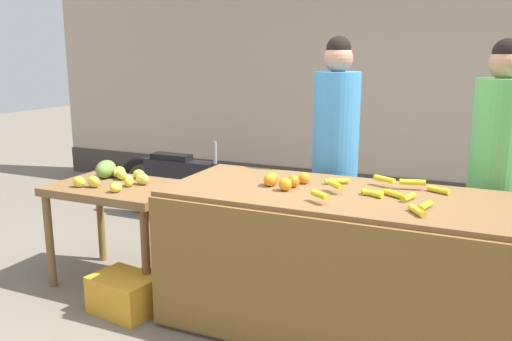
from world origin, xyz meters
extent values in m
plane|color=#756B5B|center=(0.00, 0.00, 0.00)|extent=(24.00, 24.00, 0.00)
cube|color=tan|center=(0.00, 3.03, 1.54)|extent=(8.95, 0.20, 3.08)
cube|color=#3F3833|center=(0.00, 2.92, 0.18)|extent=(8.95, 0.04, 0.36)
cube|color=brown|center=(0.48, 0.00, 0.45)|extent=(2.23, 0.91, 0.91)
cube|color=brown|center=(0.48, -0.47, 0.45)|extent=(2.23, 0.03, 0.85)
cube|color=brown|center=(-1.26, 0.00, 0.75)|extent=(0.98, 0.67, 0.06)
cylinder|color=brown|center=(-1.70, -0.29, 0.36)|extent=(0.06, 0.06, 0.72)
cylinder|color=brown|center=(-0.82, -0.29, 0.36)|extent=(0.06, 0.06, 0.72)
cylinder|color=brown|center=(-1.70, 0.29, 0.36)|extent=(0.06, 0.06, 0.72)
cylinder|color=brown|center=(-0.82, 0.29, 0.36)|extent=(0.06, 0.06, 0.72)
cylinder|color=gold|center=(0.76, 0.03, 0.92)|extent=(0.14, 0.10, 0.04)
cylinder|color=yellow|center=(0.64, 0.00, 0.92)|extent=(0.12, 0.04, 0.04)
cylinder|color=gold|center=(0.85, -0.01, 0.92)|extent=(0.08, 0.13, 0.04)
cylinder|color=gold|center=(0.93, -0.27, 0.92)|extent=(0.11, 0.14, 0.04)
cylinder|color=gold|center=(0.99, 0.24, 0.92)|extent=(0.14, 0.10, 0.04)
cylinder|color=yellow|center=(0.64, -0.01, 0.92)|extent=(0.15, 0.10, 0.04)
cylinder|color=gold|center=(0.96, -0.15, 0.92)|extent=(0.07, 0.14, 0.04)
cylinder|color=gold|center=(0.36, 0.20, 0.92)|extent=(0.15, 0.11, 0.04)
cylinder|color=yellow|center=(0.66, 0.26, 0.95)|extent=(0.15, 0.10, 0.04)
cylinder|color=yellow|center=(0.83, 0.25, 0.95)|extent=(0.16, 0.07, 0.04)
cylinder|color=gold|center=(0.40, -0.27, 0.95)|extent=(0.13, 0.10, 0.04)
cylinder|color=gold|center=(0.41, -0.02, 0.95)|extent=(0.12, 0.11, 0.04)
sphere|color=orange|center=(-0.01, -0.03, 0.95)|extent=(0.08, 0.08, 0.08)
sphere|color=orange|center=(0.12, -0.10, 0.95)|extent=(0.08, 0.08, 0.08)
sphere|color=orange|center=(-0.01, 0.00, 0.95)|extent=(0.08, 0.08, 0.08)
sphere|color=orange|center=(0.13, 0.01, 0.95)|extent=(0.08, 0.08, 0.08)
sphere|color=orange|center=(0.17, 0.12, 0.94)|extent=(0.08, 0.08, 0.08)
ellipsoid|color=yellow|center=(-1.37, -0.14, 0.82)|extent=(0.12, 0.07, 0.09)
ellipsoid|color=#E2C94B|center=(-1.09, 0.08, 0.82)|extent=(0.13, 0.10, 0.09)
ellipsoid|color=yellow|center=(-1.13, -0.18, 0.82)|extent=(0.09, 0.11, 0.07)
ellipsoid|color=yellow|center=(-1.47, -0.18, 0.82)|extent=(0.10, 0.08, 0.08)
ellipsoid|color=yellow|center=(-1.15, -0.01, 0.82)|extent=(0.10, 0.11, 0.09)
ellipsoid|color=yellow|center=(-1.24, 0.23, 0.82)|extent=(0.13, 0.11, 0.07)
ellipsoid|color=#E2DA4B|center=(-1.41, 0.19, 0.82)|extent=(0.08, 0.11, 0.09)
ellipsoid|color=#E1DF45|center=(-1.34, 0.14, 0.82)|extent=(0.13, 0.11, 0.08)
ellipsoid|color=yellow|center=(-1.43, 0.24, 0.82)|extent=(0.08, 0.10, 0.08)
ellipsoid|color=olive|center=(-1.49, 0.15, 0.85)|extent=(0.19, 0.25, 0.14)
cylinder|color=#33333D|center=(0.21, 0.70, 0.36)|extent=(0.29, 0.29, 0.73)
cylinder|color=#3F8CCC|center=(0.21, 0.70, 1.17)|extent=(0.34, 0.34, 0.89)
sphere|color=tan|center=(0.21, 0.70, 1.71)|extent=(0.21, 0.21, 0.21)
sphere|color=black|center=(0.21, 0.70, 1.78)|extent=(0.18, 0.18, 0.18)
cylinder|color=#33333D|center=(1.30, 0.73, 0.36)|extent=(0.29, 0.29, 0.71)
cylinder|color=#59B259|center=(1.30, 0.73, 1.15)|extent=(0.34, 0.34, 0.87)
sphere|color=tan|center=(1.30, 0.73, 1.68)|extent=(0.21, 0.21, 0.21)
sphere|color=black|center=(1.30, 0.73, 1.75)|extent=(0.18, 0.18, 0.18)
torus|color=black|center=(-1.23, 1.54, 0.33)|extent=(0.65, 0.09, 0.65)
torus|color=black|center=(-2.18, 1.54, 0.33)|extent=(0.65, 0.09, 0.65)
cube|color=black|center=(-1.70, 1.54, 0.51)|extent=(0.80, 0.18, 0.28)
cube|color=black|center=(-1.80, 1.54, 0.67)|extent=(0.44, 0.16, 0.08)
cylinder|color=gray|center=(-1.28, 1.54, 0.68)|extent=(0.04, 0.04, 0.40)
cube|color=gold|center=(-0.94, -0.39, 0.13)|extent=(0.48, 0.38, 0.26)
ellipsoid|color=tan|center=(-0.52, 0.65, 0.25)|extent=(0.41, 0.37, 0.50)
camera|label=1|loc=(1.25, -3.05, 1.74)|focal=36.88mm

